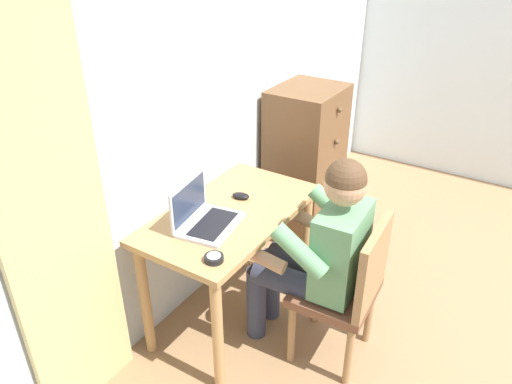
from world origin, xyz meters
TOP-DOWN VIEW (x-y plane):
  - wall_back at (0.00, 2.20)m, footprint 4.80×0.05m
  - curtain_panel at (-1.37, 2.13)m, footprint 0.51×0.03m
  - desk at (-0.54, 1.83)m, footprint 1.05×0.59m
  - dresser at (0.54, 1.92)m, footprint 0.53×0.47m
  - chair at (-0.47, 1.15)m, footprint 0.44×0.42m
  - person_seated at (-0.48, 1.34)m, footprint 0.55×0.60m
  - laptop at (-0.72, 1.87)m, footprint 0.38×0.30m
  - computer_mouse at (-0.39, 1.86)m, footprint 0.08×0.11m
  - desk_clock at (-0.94, 1.64)m, footprint 0.09×0.09m

SIDE VIEW (x-z plane):
  - chair at x=-0.47m, z-range 0.05..0.91m
  - dresser at x=0.54m, z-range 0.00..1.14m
  - desk at x=-0.54m, z-range 0.25..1.00m
  - person_seated at x=-0.48m, z-range 0.07..1.25m
  - desk_clock at x=-0.94m, z-range 0.75..0.78m
  - computer_mouse at x=-0.39m, z-range 0.75..0.78m
  - laptop at x=-0.72m, z-range 0.68..0.92m
  - curtain_panel at x=-1.37m, z-range 0.00..2.22m
  - wall_back at x=0.00m, z-range 0.00..2.50m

